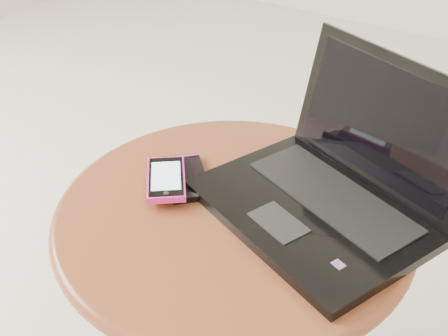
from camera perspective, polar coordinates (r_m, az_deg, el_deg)
The scene contains 4 objects.
table at distance 1.01m, azimuth 0.86°, elevation -8.39°, with size 0.58×0.58×0.46m.
laptop at distance 0.93m, azimuth 10.38°, elevation -1.69°, with size 0.43×0.40×0.23m.
phone_black at distance 1.00m, azimuth -3.71°, elevation -0.92°, with size 0.14×0.14×0.01m.
phone_pink at distance 0.98m, azimuth -5.66°, elevation -1.07°, with size 0.12×0.13×0.01m.
Camera 1 is at (0.45, -0.68, 1.05)m, focal length 46.97 mm.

